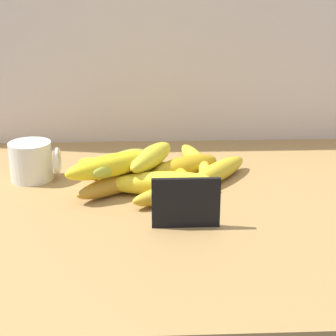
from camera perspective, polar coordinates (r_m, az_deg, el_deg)
The scene contains 17 objects.
counter_top at distance 98.24cm, azimuth 2.91°, elevation -4.41°, with size 110.00×76.00×3.00cm, color olive.
back_wall at distance 128.70cm, azimuth 1.52°, elevation 16.78°, with size 130.00×2.00×70.00cm, color beige.
chalkboard_sign at distance 86.83cm, azimuth 1.90°, elevation -3.89°, with size 11.00×1.80×8.40cm.
coffee_mug at distance 110.19cm, azimuth -14.13°, elevation 0.71°, with size 9.84×8.34×7.67cm.
banana_0 at distance 111.14cm, azimuth -4.99°, elevation 0.38°, with size 16.48×3.87×3.87cm, color #B48016.
banana_1 at distance 113.87cm, azimuth 2.96°, elevation 0.81°, with size 19.86×3.51×3.51cm, color gold.
banana_2 at distance 101.42cm, azimuth 1.77°, elevation -1.65°, with size 16.88×3.34×3.34cm, color yellow.
banana_3 at distance 101.49cm, azimuth -5.25°, elevation -1.63°, with size 18.45×3.63×3.63cm, color #B28024.
banana_4 at distance 100.42cm, azimuth -0.75°, elevation -1.57°, with size 19.83×4.31×4.31cm, color yellow.
banana_5 at distance 108.37cm, azimuth 1.73°, elevation 0.08°, with size 16.48×4.40×4.40cm, color #BB9117.
banana_6 at distance 106.97cm, azimuth 5.22°, elevation -0.42°, with size 19.37×3.85×3.85cm, color gold.
banana_7 at distance 106.94cm, azimuth -2.53°, elevation -0.50°, with size 16.59×3.35×3.35cm, color yellow.
banana_8 at distance 107.43cm, azimuth -6.82°, elevation -0.32°, with size 15.58×4.12×4.12cm, color yellow.
banana_9 at distance 96.29cm, azimuth 0.24°, elevation -2.83°, with size 15.09×3.37×3.37cm, color gold.
banana_10 at distance 104.60cm, azimuth -1.77°, elevation 1.18°, with size 15.87×4.04×4.04cm, color gold.
banana_11 at distance 101.19cm, azimuth -5.13°, elevation 0.56°, with size 15.31×3.81×3.81cm, color #AEB934.
banana_12 at distance 99.32cm, azimuth -6.04°, elevation 0.27°, with size 18.27×4.21×4.21cm, color yellow.
Camera 1 is at (-8.88, -89.22, 41.64)cm, focal length 57.81 mm.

